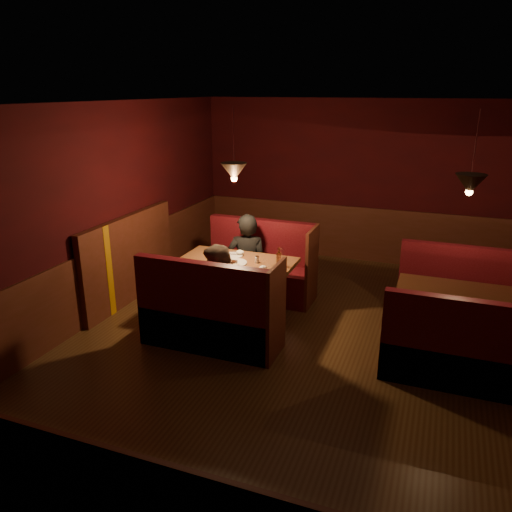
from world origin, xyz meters
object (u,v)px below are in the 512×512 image
at_px(main_table, 237,275).
at_px(diner_b, 220,280).
at_px(second_bench_near, 453,356).
at_px(second_table, 453,307).
at_px(diner_a, 247,246).
at_px(main_bench_near, 210,320).
at_px(main_bench_far, 260,272).
at_px(second_bench_far, 454,299).

distance_m(main_table, diner_b, 0.59).
bearing_deg(main_table, second_bench_near, -13.67).
relative_size(second_table, second_bench_near, 0.90).
height_order(second_table, diner_a, diner_a).
height_order(main_table, diner_b, diner_b).
xyz_separation_m(main_table, diner_b, (0.02, -0.58, 0.14)).
bearing_deg(main_table, main_bench_near, -88.81).
xyz_separation_m(main_bench_far, second_table, (2.76, -0.76, 0.19)).
bearing_deg(diner_b, diner_a, 109.11).
distance_m(second_bench_far, diner_a, 2.97).
bearing_deg(second_bench_far, diner_a, -175.22).
xyz_separation_m(second_table, second_bench_far, (0.03, 0.80, -0.22)).
bearing_deg(main_bench_far, second_table, -15.50).
height_order(main_table, second_table, main_table).
relative_size(main_table, main_bench_near, 0.91).
xyz_separation_m(main_bench_near, diner_b, (-0.00, 0.31, 0.41)).
bearing_deg(second_bench_far, diner_b, -151.67).
xyz_separation_m(second_table, diner_a, (-2.89, 0.56, 0.28)).
xyz_separation_m(main_bench_far, second_bench_near, (2.79, -1.57, -0.03)).
height_order(second_table, diner_b, diner_b).
xyz_separation_m(main_bench_near, second_table, (2.76, 1.01, 0.19)).
height_order(main_bench_near, second_table, main_bench_near).
height_order(main_bench_near, second_bench_far, main_bench_near).
height_order(diner_a, diner_b, diner_a).
relative_size(main_bench_far, second_bench_near, 1.16).
bearing_deg(diner_b, second_bench_near, 10.96).
distance_m(main_bench_near, second_bench_far, 3.32).
xyz_separation_m(second_table, diner_b, (-2.76, -0.70, 0.22)).
xyz_separation_m(second_bench_near, diner_b, (-2.79, 0.10, 0.45)).
height_order(main_table, main_bench_far, main_bench_far).
relative_size(second_table, diner_a, 0.80).
bearing_deg(second_table, diner_a, 169.04).
xyz_separation_m(main_bench_near, second_bench_far, (2.79, 1.81, -0.03)).
height_order(main_table, diner_a, diner_a).
height_order(second_bench_near, diner_a, diner_a).
bearing_deg(main_bench_near, diner_a, 94.90).
distance_m(second_bench_far, second_bench_near, 1.61).
distance_m(diner_a, diner_b, 1.27).
height_order(main_bench_far, second_table, main_bench_far).
relative_size(second_bench_far, diner_a, 0.88).
bearing_deg(second_bench_near, diner_a, 154.98).
bearing_deg(diner_a, main_bench_near, 80.09).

